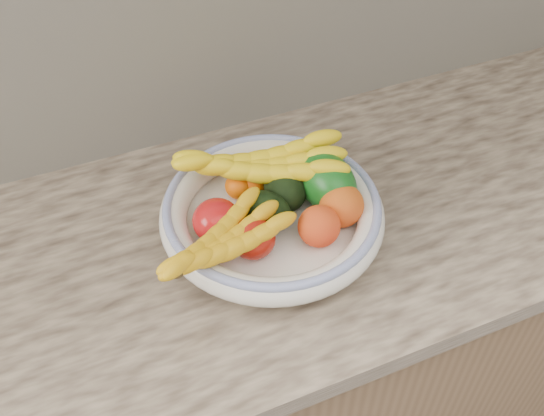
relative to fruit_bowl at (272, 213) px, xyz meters
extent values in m
cube|color=brown|center=(0.00, 0.02, -0.52)|extent=(2.40, 0.62, 0.86)
cube|color=tan|center=(0.00, 0.02, -0.07)|extent=(2.44, 0.66, 0.04)
cube|color=beige|center=(0.00, 0.33, 0.20)|extent=(2.40, 0.02, 0.50)
cylinder|color=white|center=(0.00, 0.00, -0.04)|extent=(0.13, 0.13, 0.02)
cylinder|color=white|center=(0.00, 0.00, -0.03)|extent=(0.32, 0.32, 0.01)
torus|color=white|center=(0.00, 0.00, 0.00)|extent=(0.39, 0.39, 0.05)
torus|color=#3A4CA3|center=(0.00, 0.00, 0.02)|extent=(0.37, 0.37, 0.02)
ellipsoid|color=#FD6B05|center=(-0.03, 0.08, 0.01)|extent=(0.07, 0.07, 0.05)
ellipsoid|color=orange|center=(0.05, 0.11, 0.01)|extent=(0.05, 0.05, 0.04)
ellipsoid|color=#FF6305|center=(0.00, 0.08, 0.01)|extent=(0.06, 0.06, 0.05)
ellipsoid|color=red|center=(-0.10, 0.01, 0.01)|extent=(0.10, 0.10, 0.07)
ellipsoid|color=#A2160B|center=(-0.06, -0.05, 0.01)|extent=(0.10, 0.10, 0.07)
ellipsoid|color=black|center=(-0.01, 0.00, 0.02)|extent=(0.11, 0.11, 0.06)
ellipsoid|color=black|center=(0.04, 0.04, 0.02)|extent=(0.10, 0.13, 0.08)
ellipsoid|color=#0F5112|center=(0.11, 0.01, 0.03)|extent=(0.13, 0.15, 0.12)
ellipsoid|color=orange|center=(0.05, -0.08, 0.02)|extent=(0.08, 0.08, 0.07)
ellipsoid|color=orange|center=(0.11, -0.05, 0.02)|extent=(0.10, 0.10, 0.08)
camera|label=1|loc=(-0.29, -0.68, 0.75)|focal=40.00mm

